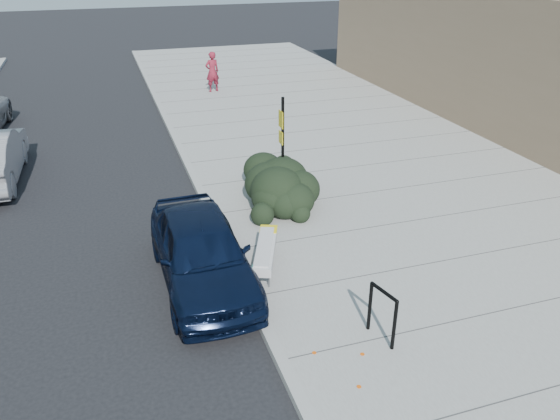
{
  "coord_description": "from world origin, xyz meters",
  "views": [
    {
      "loc": [
        -2.34,
        -9.03,
        6.72
      ],
      "look_at": [
        1.28,
        2.04,
        1.0
      ],
      "focal_mm": 35.0,
      "sensor_mm": 36.0,
      "label": 1
    }
  ],
  "objects_px": {
    "sign_post": "(282,142)",
    "bench": "(266,250)",
    "bike_rack": "(382,310)",
    "sedan_navy": "(202,251)",
    "pedestrian": "(212,72)"
  },
  "relations": [
    {
      "from": "bike_rack",
      "to": "sign_post",
      "type": "xyz_separation_m",
      "value": [
        0.29,
        6.61,
        0.98
      ]
    },
    {
      "from": "bike_rack",
      "to": "sedan_navy",
      "type": "xyz_separation_m",
      "value": [
        -2.7,
        3.06,
        0.0
      ]
    },
    {
      "from": "bench",
      "to": "pedestrian",
      "type": "height_order",
      "value": "pedestrian"
    },
    {
      "from": "sedan_navy",
      "to": "sign_post",
      "type": "bearing_deg",
      "value": 49.12
    },
    {
      "from": "bench",
      "to": "pedestrian",
      "type": "relative_size",
      "value": 1.02
    },
    {
      "from": "sign_post",
      "to": "bench",
      "type": "bearing_deg",
      "value": -114.28
    },
    {
      "from": "sign_post",
      "to": "pedestrian",
      "type": "distance_m",
      "value": 12.75
    },
    {
      "from": "bike_rack",
      "to": "sedan_navy",
      "type": "distance_m",
      "value": 4.08
    },
    {
      "from": "bench",
      "to": "sign_post",
      "type": "relative_size",
      "value": 0.68
    },
    {
      "from": "bench",
      "to": "bike_rack",
      "type": "bearing_deg",
      "value": -44.78
    },
    {
      "from": "bike_rack",
      "to": "sign_post",
      "type": "relative_size",
      "value": 0.37
    },
    {
      "from": "sign_post",
      "to": "sedan_navy",
      "type": "bearing_deg",
      "value": -130.73
    },
    {
      "from": "bike_rack",
      "to": "pedestrian",
      "type": "xyz_separation_m",
      "value": [
        0.93,
        19.33,
        0.32
      ]
    },
    {
      "from": "sign_post",
      "to": "sedan_navy",
      "type": "distance_m",
      "value": 4.74
    },
    {
      "from": "bike_rack",
      "to": "sign_post",
      "type": "distance_m",
      "value": 6.69
    }
  ]
}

